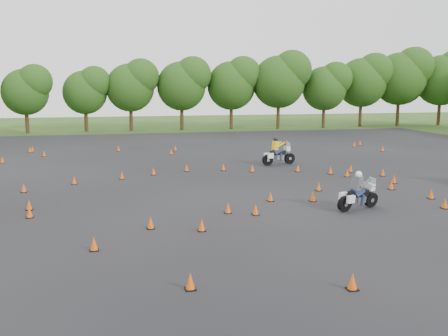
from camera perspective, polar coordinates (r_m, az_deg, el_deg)
ground at (r=22.63m, az=2.20°, el=-4.62°), size 140.00×140.00×0.00m
asphalt_pad at (r=28.33m, az=-0.88°, el=-1.74°), size 62.00×62.00×0.00m
treeline at (r=57.54m, az=-0.50°, el=8.64°), size 87.22×32.57×11.06m
traffic_cones at (r=28.17m, az=-0.84°, el=-1.34°), size 36.40×32.80×0.45m
rider_grey at (r=23.00m, az=15.05°, el=-2.42°), size 2.42×1.40×1.79m
rider_yellow at (r=34.98m, az=6.30°, el=1.96°), size 2.63×1.27×1.95m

